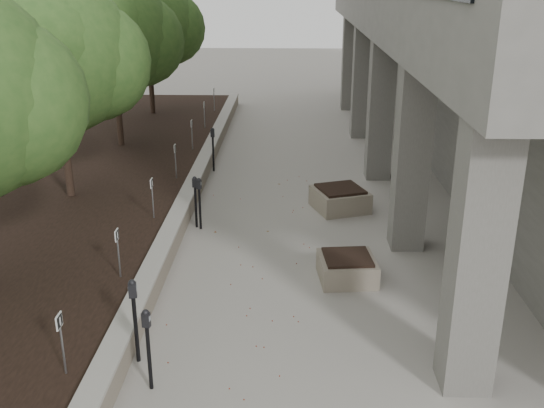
# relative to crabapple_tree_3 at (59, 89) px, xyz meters

# --- Properties ---
(retaining_wall) EXTENTS (0.39, 26.00, 0.50)m
(retaining_wall) POSITION_rel_crabapple_tree_3_xyz_m (2.97, 1.00, -2.87)
(retaining_wall) COLOR gray
(retaining_wall) RESTS_ON ground
(planting_bed) EXTENTS (7.00, 26.00, 0.40)m
(planting_bed) POSITION_rel_crabapple_tree_3_xyz_m (-0.70, 1.00, -2.92)
(planting_bed) COLOR black
(planting_bed) RESTS_ON ground
(crabapple_tree_3) EXTENTS (4.60, 4.00, 5.44)m
(crabapple_tree_3) POSITION_rel_crabapple_tree_3_xyz_m (0.00, 0.00, 0.00)
(crabapple_tree_3) COLOR #2F5520
(crabapple_tree_3) RESTS_ON planting_bed
(crabapple_tree_4) EXTENTS (4.60, 4.00, 5.44)m
(crabapple_tree_4) POSITION_rel_crabapple_tree_3_xyz_m (0.00, 5.00, 0.00)
(crabapple_tree_4) COLOR #2F5520
(crabapple_tree_4) RESTS_ON planting_bed
(crabapple_tree_5) EXTENTS (4.60, 4.00, 5.44)m
(crabapple_tree_5) POSITION_rel_crabapple_tree_3_xyz_m (0.00, 10.00, 0.00)
(crabapple_tree_5) COLOR #2F5520
(crabapple_tree_5) RESTS_ON planting_bed
(parking_sign_2) EXTENTS (0.04, 0.22, 0.96)m
(parking_sign_2) POSITION_rel_crabapple_tree_3_xyz_m (2.45, -7.50, -2.24)
(parking_sign_2) COLOR black
(parking_sign_2) RESTS_ON planting_bed
(parking_sign_3) EXTENTS (0.04, 0.22, 0.96)m
(parking_sign_3) POSITION_rel_crabapple_tree_3_xyz_m (2.45, -4.50, -2.24)
(parking_sign_3) COLOR black
(parking_sign_3) RESTS_ON planting_bed
(parking_sign_4) EXTENTS (0.04, 0.22, 0.96)m
(parking_sign_4) POSITION_rel_crabapple_tree_3_xyz_m (2.45, -1.50, -2.24)
(parking_sign_4) COLOR black
(parking_sign_4) RESTS_ON planting_bed
(parking_sign_5) EXTENTS (0.04, 0.22, 0.96)m
(parking_sign_5) POSITION_rel_crabapple_tree_3_xyz_m (2.45, 1.50, -2.24)
(parking_sign_5) COLOR black
(parking_sign_5) RESTS_ON planting_bed
(parking_sign_6) EXTENTS (0.04, 0.22, 0.96)m
(parking_sign_6) POSITION_rel_crabapple_tree_3_xyz_m (2.45, 4.50, -2.24)
(parking_sign_6) COLOR black
(parking_sign_6) RESTS_ON planting_bed
(parking_sign_7) EXTENTS (0.04, 0.22, 0.96)m
(parking_sign_7) POSITION_rel_crabapple_tree_3_xyz_m (2.45, 7.50, -2.24)
(parking_sign_7) COLOR black
(parking_sign_7) RESTS_ON planting_bed
(parking_sign_8) EXTENTS (0.04, 0.22, 0.96)m
(parking_sign_8) POSITION_rel_crabapple_tree_3_xyz_m (2.45, 10.50, -2.24)
(parking_sign_8) COLOR black
(parking_sign_8) RESTS_ON planting_bed
(parking_meter_1) EXTENTS (0.15, 0.12, 1.32)m
(parking_meter_1) POSITION_rel_crabapple_tree_3_xyz_m (3.60, -7.27, -2.46)
(parking_meter_1) COLOR black
(parking_meter_1) RESTS_ON ground
(parking_meter_2) EXTENTS (0.16, 0.12, 1.43)m
(parking_meter_2) POSITION_rel_crabapple_tree_3_xyz_m (3.25, -6.59, -2.40)
(parking_meter_2) COLOR black
(parking_meter_2) RESTS_ON ground
(parking_meter_3) EXTENTS (0.15, 0.12, 1.27)m
(parking_meter_3) POSITION_rel_crabapple_tree_3_xyz_m (3.48, -1.17, -2.48)
(parking_meter_3) COLOR black
(parking_meter_3) RESTS_ON ground
(parking_meter_4) EXTENTS (0.14, 0.11, 1.28)m
(parking_meter_4) POSITION_rel_crabapple_tree_3_xyz_m (3.37, -1.07, -2.48)
(parking_meter_4) COLOR black
(parking_meter_4) RESTS_ON ground
(parking_meter_5) EXTENTS (0.14, 0.10, 1.37)m
(parking_meter_5) POSITION_rel_crabapple_tree_3_xyz_m (3.25, 3.44, -2.44)
(parking_meter_5) COLOR black
(parking_meter_5) RESTS_ON ground
(planter_front) EXTENTS (1.19, 1.19, 0.51)m
(planter_front) POSITION_rel_crabapple_tree_3_xyz_m (6.76, -3.69, -2.87)
(planter_front) COLOR gray
(planter_front) RESTS_ON ground
(planter_back) EXTENTS (1.60, 1.60, 0.58)m
(planter_back) POSITION_rel_crabapple_tree_3_xyz_m (6.90, 0.26, -2.83)
(planter_back) COLOR gray
(planter_back) RESTS_ON ground
(berry_scatter) EXTENTS (3.30, 14.10, 0.02)m
(berry_scatter) POSITION_rel_crabapple_tree_3_xyz_m (4.70, -3.00, -3.11)
(berry_scatter) COLOR maroon
(berry_scatter) RESTS_ON ground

